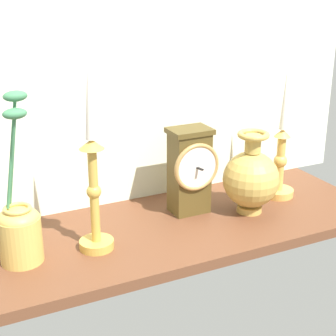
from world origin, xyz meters
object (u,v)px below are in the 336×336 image
Objects in this scene: candlestick_tall_left at (281,157)px; mantel_clock at (190,170)px; brass_vase_jar at (20,227)px; candlestick_tall_center at (93,182)px; brass_vase_bulbous at (251,178)px.

mantel_clock is at bearing 176.96° from candlestick_tall_left.
candlestick_tall_left is 66.62cm from brass_vase_jar.
mantel_clock is at bearing 8.37° from brass_vase_jar.
candlestick_tall_left reaches higher than mantel_clock.
mantel_clock is 27.45cm from candlestick_tall_center.
brass_vase_jar reaches higher than brass_vase_bulbous.
brass_vase_bulbous is at bearing -0.19° from brass_vase_jar.
candlestick_tall_left is 0.85× the size of candlestick_tall_center.
mantel_clock is 14.59cm from brass_vase_bulbous.
mantel_clock is 41.70cm from brass_vase_jar.
brass_vase_jar is at bearing 174.68° from candlestick_tall_center.
candlestick_tall_center is at bearing -173.21° from candlestick_tall_left.
candlestick_tall_left is 51.89cm from candlestick_tall_center.
candlestick_tall_center is at bearing -164.06° from mantel_clock.
mantel_clock is 0.53× the size of candlestick_tall_center.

